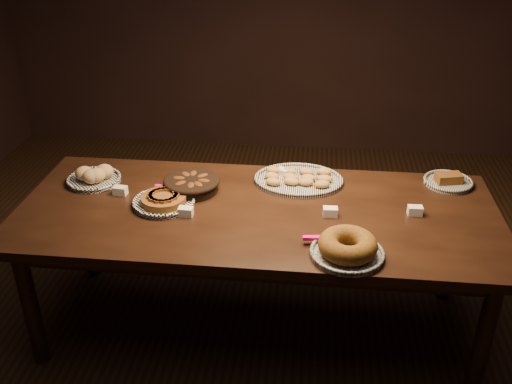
# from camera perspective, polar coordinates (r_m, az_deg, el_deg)

# --- Properties ---
(ground) EXTENTS (5.00, 5.00, 0.00)m
(ground) POSITION_cam_1_polar(r_m,az_deg,el_deg) (3.28, 0.09, -13.13)
(ground) COLOR black
(ground) RESTS_ON ground
(buffet_table) EXTENTS (2.40, 1.00, 0.75)m
(buffet_table) POSITION_cam_1_polar(r_m,az_deg,el_deg) (2.88, 0.10, -3.00)
(buffet_table) COLOR black
(buffet_table) RESTS_ON ground
(apple_tart_plate) EXTENTS (0.34, 0.33, 0.06)m
(apple_tart_plate) POSITION_cam_1_polar(r_m,az_deg,el_deg) (2.91, -9.20, -0.84)
(apple_tart_plate) COLOR white
(apple_tart_plate) RESTS_ON buffet_table
(madeleine_platter) EXTENTS (0.48, 0.39, 0.05)m
(madeleine_platter) POSITION_cam_1_polar(r_m,az_deg,el_deg) (3.10, 4.27, 1.32)
(madeleine_platter) COLOR black
(madeleine_platter) RESTS_ON buffet_table
(bundt_cake_plate) EXTENTS (0.36, 0.33, 0.10)m
(bundt_cake_plate) POSITION_cam_1_polar(r_m,az_deg,el_deg) (2.51, 9.12, -5.50)
(bundt_cake_plate) COLOR black
(bundt_cake_plate) RESTS_ON buffet_table
(croissant_basket) EXTENTS (0.36, 0.36, 0.07)m
(croissant_basket) POSITION_cam_1_polar(r_m,az_deg,el_deg) (3.01, -6.44, 0.88)
(croissant_basket) COLOR black
(croissant_basket) RESTS_ON buffet_table
(bread_roll_plate) EXTENTS (0.29, 0.29, 0.09)m
(bread_roll_plate) POSITION_cam_1_polar(r_m,az_deg,el_deg) (3.20, -15.89, 1.51)
(bread_roll_plate) COLOR white
(bread_roll_plate) RESTS_ON buffet_table
(loaf_plate) EXTENTS (0.26, 0.26, 0.06)m
(loaf_plate) POSITION_cam_1_polar(r_m,az_deg,el_deg) (3.24, 18.67, 1.06)
(loaf_plate) COLOR black
(loaf_plate) RESTS_ON buffet_table
(tent_cards) EXTENTS (1.57, 0.54, 0.04)m
(tent_cards) POSITION_cam_1_polar(r_m,az_deg,el_deg) (2.89, 0.94, -0.66)
(tent_cards) COLOR white
(tent_cards) RESTS_ON buffet_table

